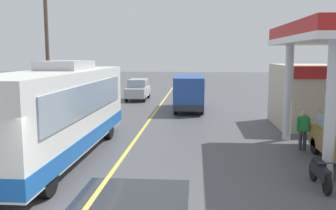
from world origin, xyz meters
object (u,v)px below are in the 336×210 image
coach_bus_main (59,113)px  car_trailing_behind_bus (138,88)px  minibus_opposing_lane (189,90)px  motorcycle_parked_forecourt (320,173)px  pedestrian_near_pump (303,128)px

coach_bus_main → car_trailing_behind_bus: 18.60m
minibus_opposing_lane → car_trailing_behind_bus: (-4.63, 5.79, -0.46)m
coach_bus_main → minibus_opposing_lane: (4.73, 12.80, -0.25)m
motorcycle_parked_forecourt → car_trailing_behind_bus: (-8.78, 21.13, 0.57)m
coach_bus_main → motorcycle_parked_forecourt: (8.89, -2.54, -1.28)m
minibus_opposing_lane → motorcycle_parked_forecourt: 15.93m
pedestrian_near_pump → car_trailing_behind_bus: size_ratio=0.40×
minibus_opposing_lane → pedestrian_near_pump: (4.87, -10.99, -0.54)m
minibus_opposing_lane → car_trailing_behind_bus: size_ratio=1.46×
minibus_opposing_lane → car_trailing_behind_bus: bearing=128.6°
minibus_opposing_lane → car_trailing_behind_bus: minibus_opposing_lane is taller
motorcycle_parked_forecourt → pedestrian_near_pump: 4.44m
coach_bus_main → motorcycle_parked_forecourt: 9.33m
minibus_opposing_lane → car_trailing_behind_bus: 7.43m
car_trailing_behind_bus → minibus_opposing_lane: bearing=-51.4°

